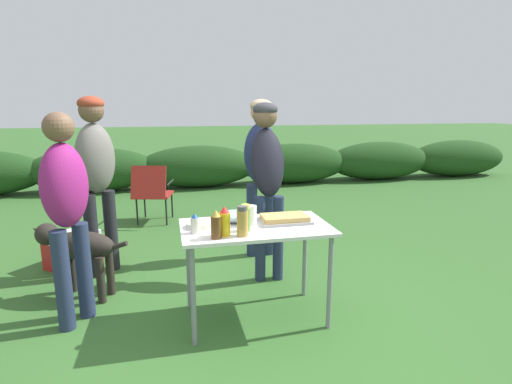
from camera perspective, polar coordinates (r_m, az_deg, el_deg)
name	(u,v)px	position (r m, az deg, el deg)	size (l,w,h in m)	color
ground_plane	(256,317)	(3.26, -0.05, -17.37)	(60.00, 60.00, 0.00)	#336028
shrub_hedge	(199,166)	(8.12, -8.18, 3.64)	(14.40, 0.90, 0.83)	#1E4219
folding_table	(256,236)	(2.99, -0.05, -6.25)	(1.10, 0.64, 0.74)	silver
food_tray	(285,219)	(3.06, 4.10, -3.86)	(0.39, 0.24, 0.06)	#9E9EA3
plate_stack	(201,225)	(2.96, -7.87, -4.62)	(0.21, 0.21, 0.04)	white
mixing_bowl	(235,216)	(3.08, -3.04, -3.43)	(0.25, 0.25, 0.08)	#99B2CC
paper_cup_stack	(251,216)	(2.96, -0.69, -3.38)	(0.08, 0.08, 0.15)	white
mustard_bottle	(225,222)	(2.73, -4.51, -4.25)	(0.08, 0.08, 0.21)	yellow
beer_bottle	(216,225)	(2.68, -5.72, -4.72)	(0.07, 0.07, 0.20)	brown
relish_jar	(246,218)	(2.83, -1.48, -3.73)	(0.07, 0.07, 0.19)	olive
spice_jar	(242,221)	(2.72, -1.96, -4.23)	(0.08, 0.08, 0.21)	#B2893D
mayo_bottle	(195,224)	(2.81, -8.70, -4.53)	(0.06, 0.06, 0.14)	silver
standing_person_in_olive_jacket	(267,166)	(3.69, 1.61, 3.75)	(0.33, 0.47, 1.64)	#232D4C
standing_person_in_navy_coat	(96,167)	(4.02, -21.88, 3.34)	(0.47, 0.46, 1.70)	black
standing_person_in_dark_puffer	(261,160)	(4.22, 0.71, 4.54)	(0.36, 0.26, 1.68)	#232D4C
standing_person_with_beanie	(66,202)	(3.15, -25.49, -1.25)	(0.42, 0.45, 1.57)	#232D4C
dog	(78,248)	(3.71, -24.12, -7.33)	(0.83, 0.42, 0.64)	#28231E
camp_chair_green_behind_table	(152,191)	(5.67, -14.61, 0.19)	(0.58, 0.67, 0.83)	maroon
cooler_box	(73,249)	(4.55, -24.71, -7.43)	(0.56, 0.57, 0.34)	#B21E1E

